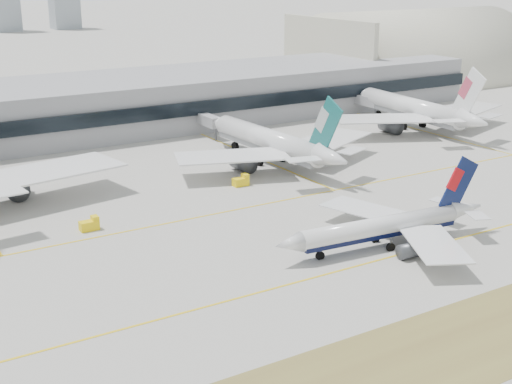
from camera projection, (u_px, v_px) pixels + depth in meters
ground at (282, 270)px, 115.85m from camera, size 3000.00×3000.00×0.00m
taxiing_airliner at (387, 227)px, 125.05m from camera, size 43.77×37.89×14.70m
widebody_cathay at (273, 143)px, 175.88m from camera, size 57.35×56.09×20.46m
widebody_china_air at (416, 110)px, 213.98m from camera, size 60.54×59.36×21.63m
terminal at (64, 109)px, 206.84m from camera, size 280.00×43.10×15.00m
hangar at (410, 81)px, 302.36m from camera, size 91.00×60.00×60.00m
gse_c at (241, 181)px, 160.00m from camera, size 3.55×2.00×2.60m
gse_b at (90, 225)px, 133.23m from camera, size 3.55×2.00×2.60m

